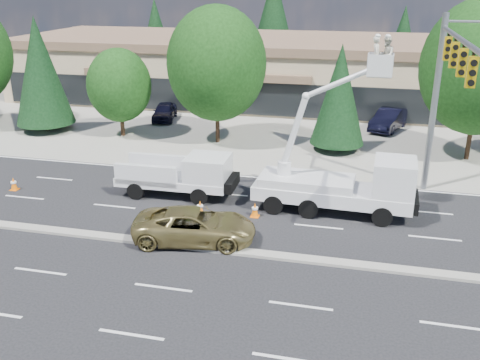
% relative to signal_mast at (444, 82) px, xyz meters
% --- Properties ---
extents(ground, '(140.00, 140.00, 0.00)m').
position_rel_signal_mast_xyz_m(ground, '(-10.03, -7.04, -6.06)').
color(ground, black).
rests_on(ground, ground).
extents(concrete_apron, '(140.00, 22.00, 0.01)m').
position_rel_signal_mast_xyz_m(concrete_apron, '(-10.03, 12.96, -6.05)').
color(concrete_apron, gray).
rests_on(concrete_apron, ground).
extents(road_median, '(120.00, 0.55, 0.12)m').
position_rel_signal_mast_xyz_m(road_median, '(-10.03, -7.04, -6.00)').
color(road_median, gray).
rests_on(road_median, ground).
extents(strip_mall, '(50.40, 15.40, 5.50)m').
position_rel_signal_mast_xyz_m(strip_mall, '(-10.03, 22.93, -3.23)').
color(strip_mall, tan).
rests_on(strip_mall, ground).
extents(tree_front_b, '(4.13, 4.13, 8.15)m').
position_rel_signal_mast_xyz_m(tree_front_b, '(-26.03, 7.96, -1.69)').
color(tree_front_b, '#332114').
rests_on(tree_front_b, ground).
extents(tree_front_c, '(4.42, 4.42, 6.14)m').
position_rel_signal_mast_xyz_m(tree_front_c, '(-20.03, 7.96, -2.47)').
color(tree_front_c, '#332114').
rests_on(tree_front_c, ground).
extents(tree_front_d, '(6.52, 6.52, 9.04)m').
position_rel_signal_mast_xyz_m(tree_front_d, '(-13.03, 7.96, -0.76)').
color(tree_front_d, '#332114').
rests_on(tree_front_d, ground).
extents(tree_front_e, '(3.45, 3.45, 6.81)m').
position_rel_signal_mast_xyz_m(tree_front_e, '(-5.03, 7.96, -2.41)').
color(tree_front_e, '#332114').
rests_on(tree_front_e, ground).
extents(tree_back_a, '(4.24, 4.24, 8.35)m').
position_rel_signal_mast_xyz_m(tree_back_a, '(-28.03, 34.96, -1.58)').
color(tree_back_a, '#332114').
rests_on(tree_back_a, ground).
extents(tree_back_b, '(5.80, 5.80, 11.42)m').
position_rel_signal_mast_xyz_m(tree_back_b, '(-14.03, 34.96, 0.07)').
color(tree_back_b, '#332114').
rests_on(tree_back_b, ground).
extents(tree_back_c, '(4.01, 4.01, 7.90)m').
position_rel_signal_mast_xyz_m(tree_back_c, '(-0.03, 34.96, -1.82)').
color(tree_back_c, '#332114').
rests_on(tree_back_c, ground).
extents(signal_mast, '(2.76, 10.16, 9.00)m').
position_rel_signal_mast_xyz_m(signal_mast, '(0.00, 0.00, 0.00)').
color(signal_mast, gray).
rests_on(signal_mast, ground).
extents(utility_pickup, '(5.78, 2.36, 2.20)m').
position_rel_signal_mast_xyz_m(utility_pickup, '(-12.24, -1.69, -5.15)').
color(utility_pickup, silver).
rests_on(utility_pickup, ground).
extents(bucket_truck, '(7.50, 2.65, 8.33)m').
position_rel_signal_mast_xyz_m(bucket_truck, '(-4.02, -1.99, -4.28)').
color(bucket_truck, silver).
rests_on(bucket_truck, ground).
extents(traffic_cone_a, '(0.40, 0.40, 0.70)m').
position_rel_signal_mast_xyz_m(traffic_cone_a, '(-21.18, -3.02, -5.72)').
color(traffic_cone_a, orange).
rests_on(traffic_cone_a, ground).
extents(traffic_cone_b, '(0.40, 0.40, 0.70)m').
position_rel_signal_mast_xyz_m(traffic_cone_b, '(-10.65, -3.74, -5.72)').
color(traffic_cone_b, orange).
rests_on(traffic_cone_b, ground).
extents(traffic_cone_c, '(0.40, 0.40, 0.70)m').
position_rel_signal_mast_xyz_m(traffic_cone_c, '(-8.06, -3.41, -5.72)').
color(traffic_cone_c, orange).
rests_on(traffic_cone_c, ground).
extents(minivan, '(5.48, 3.19, 1.43)m').
position_rel_signal_mast_xyz_m(minivan, '(-10.03, -6.44, -5.34)').
color(minivan, olive).
rests_on(minivan, ground).
extents(parked_car_west, '(2.31, 4.19, 1.35)m').
position_rel_signal_mast_xyz_m(parked_car_west, '(-18.76, 12.92, -5.38)').
color(parked_car_west, black).
rests_on(parked_car_west, ground).
extents(parked_car_east, '(3.09, 4.93, 1.53)m').
position_rel_signal_mast_xyz_m(parked_car_east, '(-1.61, 13.96, -5.29)').
color(parked_car_east, black).
rests_on(parked_car_east, ground).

